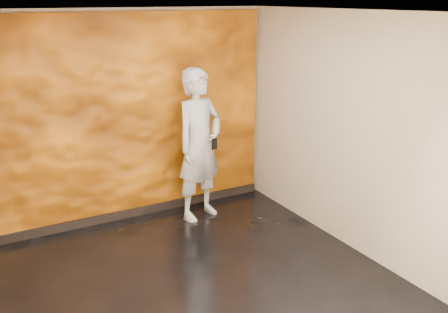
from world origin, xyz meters
TOP-DOWN VIEW (x-y plane):
  - room at (0.00, 0.00)m, footprint 4.02×4.02m
  - feature_wall at (0.00, 1.96)m, footprint 3.90×0.06m
  - baseboard at (0.00, 1.92)m, footprint 3.90×0.04m
  - man at (0.79, 1.49)m, footprint 0.87×0.71m
  - phone at (0.87, 1.20)m, footprint 0.08×0.03m

SIDE VIEW (x-z plane):
  - baseboard at x=0.00m, z-range 0.00..0.12m
  - man at x=0.79m, z-range 0.00..2.06m
  - phone at x=0.87m, z-range 1.04..1.19m
  - feature_wall at x=0.00m, z-range 0.00..2.75m
  - room at x=0.00m, z-range -0.01..2.81m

